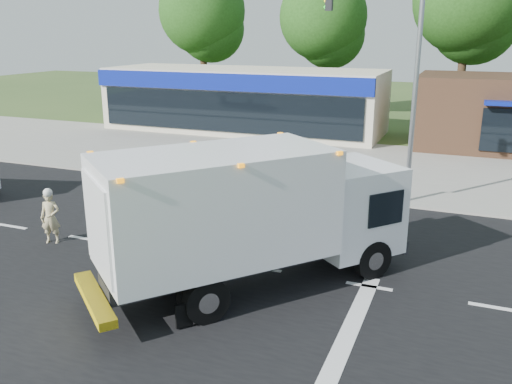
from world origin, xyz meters
TOP-DOWN VIEW (x-y plane):
  - ground at (0.00, 0.00)m, footprint 120.00×120.00m
  - road_asphalt at (0.00, 0.00)m, footprint 60.00×14.00m
  - sidewalk at (0.00, 8.20)m, footprint 60.00×2.40m
  - parking_apron at (0.00, 14.00)m, footprint 60.00×9.00m
  - lane_markings at (1.35, -1.35)m, footprint 55.20×7.00m
  - ems_box_truck at (0.13, -1.11)m, footprint 7.27×7.95m
  - emergency_worker at (-6.72, -0.61)m, footprint 0.70×0.58m
  - retail_strip_mall at (-9.00, 19.93)m, footprint 18.00×6.20m
  - brown_storefront at (7.00, 19.98)m, footprint 10.00×6.70m
  - traffic_signal_pole at (2.35, 7.60)m, footprint 3.51×0.25m
  - background_trees at (-0.85, 28.16)m, footprint 36.77×7.39m

SIDE VIEW (x-z plane):
  - ground at x=0.00m, z-range 0.00..0.00m
  - road_asphalt at x=0.00m, z-range -0.01..0.01m
  - parking_apron at x=0.00m, z-range 0.00..0.02m
  - lane_markings at x=1.35m, z-range 0.01..0.02m
  - sidewalk at x=0.00m, z-range 0.00..0.12m
  - emergency_worker at x=-6.72m, z-range -0.01..1.75m
  - brown_storefront at x=7.00m, z-range 0.00..4.00m
  - retail_strip_mall at x=-9.00m, z-range 0.01..4.01m
  - ems_box_truck at x=0.13m, z-range 0.28..3.94m
  - traffic_signal_pole at x=2.35m, z-range 0.92..8.92m
  - background_trees at x=-0.85m, z-range 1.33..13.43m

